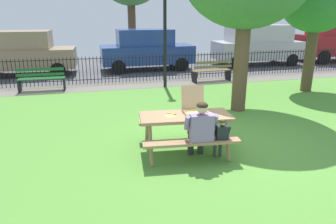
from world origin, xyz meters
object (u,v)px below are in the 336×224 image
object	(u,v)px
pizza_box_open	(194,108)
park_bench_center	(212,71)
lamp_post_walkway	(165,15)
tree_midground_right	(318,0)
picnic_table_foreground	(185,123)
parked_car_left	(23,53)
parked_car_center	(146,49)
pizza_slice_on_table	(170,115)
adult_at_table	(200,129)
park_bench_left	(42,80)
child_at_table	(221,135)
parked_car_right	(258,44)

from	to	relation	value
pizza_box_open	park_bench_center	xyz separation A→B (m)	(2.90, 6.06, -0.45)
pizza_box_open	lamp_post_walkway	size ratio (longest dim) A/B	0.13
park_bench_center	tree_midground_right	size ratio (longest dim) A/B	0.38
lamp_post_walkway	picnic_table_foreground	bearing A→B (deg)	-100.27
pizza_box_open	parked_car_left	xyz separation A→B (m)	(-4.70, 9.44, 0.14)
pizza_box_open	park_bench_center	distance (m)	6.73
tree_midground_right	parked_car_center	size ratio (longest dim) A/B	0.96
pizza_box_open	parked_car_left	bearing A→B (deg)	116.49
pizza_slice_on_table	picnic_table_foreground	bearing A→B (deg)	-9.59
picnic_table_foreground	adult_at_table	xyz separation A→B (m)	(0.12, -0.52, 0.06)
pizza_box_open	parked_car_center	xyz separation A→B (m)	(0.86, 9.43, 0.14)
park_bench_left	lamp_post_walkway	size ratio (longest dim) A/B	0.37
child_at_table	parked_car_left	world-z (taller)	parked_car_left
lamp_post_walkway	tree_midground_right	xyz separation A→B (m)	(4.75, -1.90, 0.47)
pizza_slice_on_table	lamp_post_walkway	world-z (taller)	lamp_post_walkway
pizza_box_open	tree_midground_right	size ratio (longest dim) A/B	0.13
adult_at_table	child_at_table	world-z (taller)	adult_at_table
pizza_slice_on_table	child_at_table	bearing A→B (deg)	-38.54
pizza_box_open	tree_midground_right	distance (m)	7.02
pizza_slice_on_table	parked_car_right	world-z (taller)	parked_car_right
child_at_table	parked_car_center	xyz separation A→B (m)	(0.57, 10.14, 0.49)
park_bench_left	park_bench_center	size ratio (longest dim) A/B	0.99
pizza_box_open	parked_car_left	distance (m)	10.54
park_bench_center	lamp_post_walkway	xyz separation A→B (m)	(-2.09, -0.48, 2.19)
pizza_box_open	pizza_slice_on_table	distance (m)	0.53
lamp_post_walkway	parked_car_center	bearing A→B (deg)	89.27
pizza_box_open	adult_at_table	bearing A→B (deg)	-99.37
parked_car_center	park_bench_center	bearing A→B (deg)	-58.80
pizza_box_open	park_bench_center	size ratio (longest dim) A/B	0.35
lamp_post_walkway	parked_car_center	xyz separation A→B (m)	(0.05, 3.86, -1.60)
tree_midground_right	parked_car_right	size ratio (longest dim) A/B	0.90
lamp_post_walkway	parked_car_left	bearing A→B (deg)	144.98
park_bench_center	child_at_table	bearing A→B (deg)	-111.14
park_bench_left	lamp_post_walkway	bearing A→B (deg)	-6.23
child_at_table	parked_car_center	size ratio (longest dim) A/B	0.19
pizza_slice_on_table	adult_at_table	size ratio (longest dim) A/B	0.23
pizza_slice_on_table	park_bench_center	distance (m)	7.03
picnic_table_foreground	park_bench_center	distance (m)	6.93
pizza_box_open	adult_at_table	distance (m)	0.68
adult_at_table	child_at_table	bearing A→B (deg)	-10.55
child_at_table	park_bench_left	world-z (taller)	park_bench_left
park_bench_left	parked_car_center	bearing A→B (deg)	37.03
picnic_table_foreground	adult_at_table	bearing A→B (deg)	-76.89
park_bench_left	parked_car_center	size ratio (longest dim) A/B	0.37
adult_at_table	parked_car_left	bearing A→B (deg)	114.53
child_at_table	lamp_post_walkway	bearing A→B (deg)	85.24
pizza_box_open	parked_car_center	world-z (taller)	parked_car_center
child_at_table	parked_car_center	distance (m)	10.17
parked_car_left	parked_car_center	distance (m)	5.56
lamp_post_walkway	tree_midground_right	world-z (taller)	lamp_post_walkway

